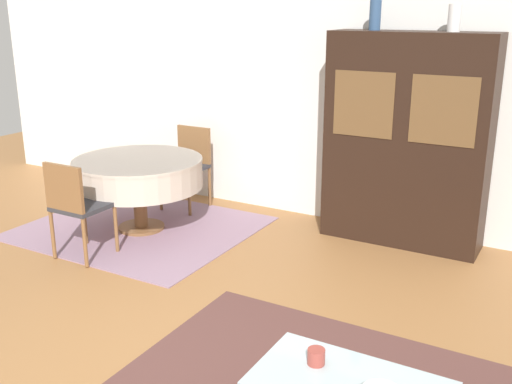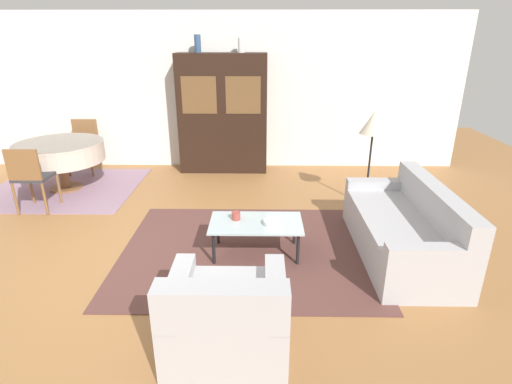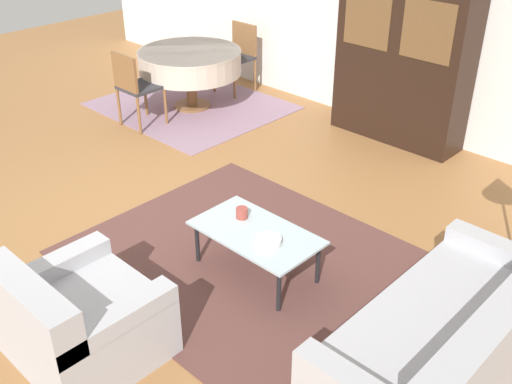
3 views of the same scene
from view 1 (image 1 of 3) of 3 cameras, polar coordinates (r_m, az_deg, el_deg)
The scene contains 9 objects.
wall_back at distance 6.36m, azimuth 8.46°, elevation 8.94°, with size 10.00×0.06×2.70m.
dining_rug at distance 6.48m, azimuth -10.98°, elevation -3.35°, with size 2.28×1.99×0.01m.
display_cabinet at distance 5.92m, azimuth 14.14°, elevation 4.73°, with size 1.53×0.48×2.04m.
dining_table at distance 6.26m, azimuth -11.15°, elevation 1.77°, with size 1.32×1.32×0.76m.
dining_chair_near at distance 5.67m, azimuth -16.81°, elevation -1.00°, with size 0.44×0.44×0.92m.
dining_chair_far at distance 6.94m, azimuth -6.45°, elevation 2.92°, with size 0.44×0.44×0.92m.
cup at distance 3.38m, azimuth 5.75°, elevation -15.33°, with size 0.10×0.10×0.09m.
vase_tall at distance 5.90m, azimuth 11.28°, elevation 16.23°, with size 0.11×0.11×0.28m.
vase_short at distance 5.71m, azimuth 18.37°, elevation 15.45°, with size 0.11×0.11×0.23m.
Camera 1 is at (2.26, -2.25, 2.26)m, focal length 42.00 mm.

